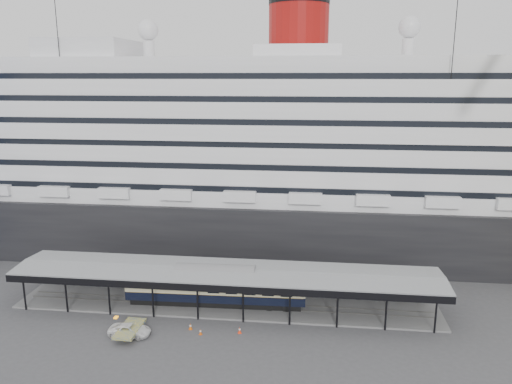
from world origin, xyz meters
TOP-DOWN VIEW (x-y plane):
  - ground at (0.00, 0.00)m, footprint 200.00×200.00m
  - cruise_ship at (0.05, 32.00)m, footprint 130.00×30.00m
  - platform_canopy at (0.00, 5.00)m, footprint 56.00×9.18m
  - port_truck at (-9.96, -3.97)m, footprint 4.98×2.37m
  - pullman_carriage at (-1.39, 5.00)m, footprint 23.84×3.71m
  - traffic_cone_left at (-3.21, -1.71)m, footprint 0.50×0.50m
  - traffic_cone_mid at (-1.72, -2.77)m, footprint 0.45×0.45m
  - traffic_cone_right at (2.85, -1.90)m, footprint 0.54×0.54m

SIDE VIEW (x-z plane):
  - ground at x=0.00m, z-range 0.00..0.00m
  - traffic_cone_mid at x=-1.72m, z-range 0.00..0.71m
  - traffic_cone_left at x=-3.21m, z-range 0.00..0.79m
  - traffic_cone_right at x=2.85m, z-range 0.00..0.79m
  - port_truck at x=-9.96m, z-range 0.00..1.37m
  - platform_canopy at x=0.00m, z-range -0.29..5.01m
  - pullman_carriage at x=-1.39m, z-range -8.85..14.48m
  - cruise_ship at x=0.05m, z-range -3.60..40.30m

